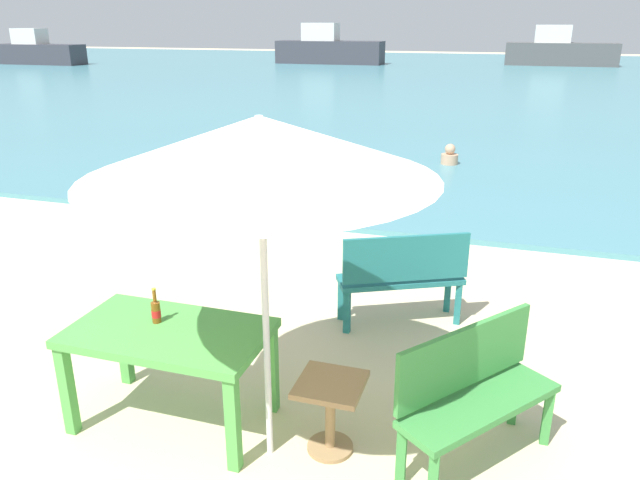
# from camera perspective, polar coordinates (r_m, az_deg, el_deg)

# --- Properties ---
(sea_water) EXTENTS (120.00, 50.00, 0.08)m
(sea_water) POSITION_cam_1_polar(r_m,az_deg,el_deg) (32.93, 15.28, 14.45)
(sea_water) COLOR teal
(sea_water) RESTS_ON ground_plane
(picnic_table_green) EXTENTS (1.40, 0.80, 0.76)m
(picnic_table_green) POSITION_cam_1_polar(r_m,az_deg,el_deg) (4.47, -14.04, -9.40)
(picnic_table_green) COLOR #4C9E47
(picnic_table_green) RESTS_ON ground_plane
(beer_bottle_amber) EXTENTS (0.07, 0.07, 0.26)m
(beer_bottle_amber) POSITION_cam_1_polar(r_m,az_deg,el_deg) (4.50, -15.22, -6.42)
(beer_bottle_amber) COLOR brown
(beer_bottle_amber) RESTS_ON picnic_table_green
(patio_umbrella) EXTENTS (2.10, 2.10, 2.30)m
(patio_umbrella) POSITION_cam_1_polar(r_m,az_deg,el_deg) (3.51, -5.69, 8.66)
(patio_umbrella) COLOR silver
(patio_umbrella) RESTS_ON ground_plane
(side_table_wood) EXTENTS (0.44, 0.44, 0.54)m
(side_table_wood) POSITION_cam_1_polar(r_m,az_deg,el_deg) (4.23, 0.98, -15.35)
(side_table_wood) COLOR #9E7A51
(side_table_wood) RESTS_ON ground_plane
(bench_teal_center) EXTENTS (1.23, 0.86, 0.95)m
(bench_teal_center) POSITION_cam_1_polar(r_m,az_deg,el_deg) (5.80, 7.81, -3.15)
(bench_teal_center) COLOR #237275
(bench_teal_center) RESTS_ON ground_plane
(bench_green_left) EXTENTS (1.02, 1.17, 0.95)m
(bench_green_left) POSITION_cam_1_polar(r_m,az_deg,el_deg) (4.18, 14.31, -13.40)
(bench_green_left) COLOR #3D8C42
(bench_green_left) RESTS_ON ground_plane
(swimmer_person) EXTENTS (0.34, 0.34, 0.41)m
(swimmer_person) POSITION_cam_1_polar(r_m,az_deg,el_deg) (12.56, 12.12, 7.73)
(swimmer_person) COLOR tan
(swimmer_person) RESTS_ON sea_water
(boat_barge) EXTENTS (7.22, 1.97, 2.63)m
(boat_barge) POSITION_cam_1_polar(r_m,az_deg,el_deg) (42.92, 0.80, 17.55)
(boat_barge) COLOR #38383F
(boat_barge) RESTS_ON sea_water
(boat_fishing_trawler) EXTENTS (6.89, 1.88, 2.51)m
(boat_fishing_trawler) POSITION_cam_1_polar(r_m,az_deg,el_deg) (43.96, 21.64, 16.23)
(boat_fishing_trawler) COLOR #4C4C4C
(boat_fishing_trawler) RESTS_ON sea_water
(boat_tanker) EXTENTS (6.28, 1.71, 2.28)m
(boat_tanker) POSITION_cam_1_polar(r_m,az_deg,el_deg) (46.39, -25.07, 15.81)
(boat_tanker) COLOR #38383F
(boat_tanker) RESTS_ON sea_water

